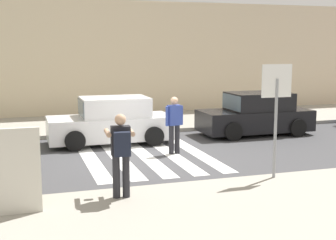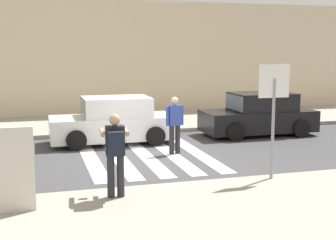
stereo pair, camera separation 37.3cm
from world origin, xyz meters
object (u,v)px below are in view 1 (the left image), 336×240
object	(u,v)px
stop_sign	(276,96)
pedestrian_crossing	(174,122)
advertising_board	(10,172)
photographer_with_backpack	(121,148)
parked_car_white	(112,122)
parked_car_black	(256,115)

from	to	relation	value
stop_sign	pedestrian_crossing	xyz separation A→B (m)	(-1.27, 3.64, -1.10)
stop_sign	advertising_board	bearing A→B (deg)	-172.94
photographer_with_backpack	parked_car_white	world-z (taller)	photographer_with_backpack
stop_sign	parked_car_black	distance (m)	6.48
pedestrian_crossing	advertising_board	bearing A→B (deg)	-136.54
pedestrian_crossing	parked_car_black	xyz separation A→B (m)	(3.87, 2.14, -0.25)
pedestrian_crossing	photographer_with_backpack	bearing A→B (deg)	-121.43
pedestrian_crossing	advertising_board	size ratio (longest dim) A/B	1.08
parked_car_white	advertising_board	distance (m)	7.21
stop_sign	advertising_board	distance (m)	6.03
parked_car_black	photographer_with_backpack	bearing A→B (deg)	-135.73
pedestrian_crossing	parked_car_white	size ratio (longest dim) A/B	0.42
advertising_board	stop_sign	bearing A→B (deg)	7.06
photographer_with_backpack	parked_car_white	distance (m)	6.29
parked_car_black	advertising_board	distance (m)	10.69
stop_sign	parked_car_black	xyz separation A→B (m)	(2.61, 5.78, -1.35)
parked_car_white	parked_car_black	xyz separation A→B (m)	(5.37, -0.00, 0.00)
photographer_with_backpack	stop_sign	bearing A→B (deg)	6.37
parked_car_black	pedestrian_crossing	bearing A→B (deg)	-151.11
parked_car_white	advertising_board	bearing A→B (deg)	-115.56
stop_sign	photographer_with_backpack	size ratio (longest dim) A/B	1.54
photographer_with_backpack	advertising_board	world-z (taller)	photographer_with_backpack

